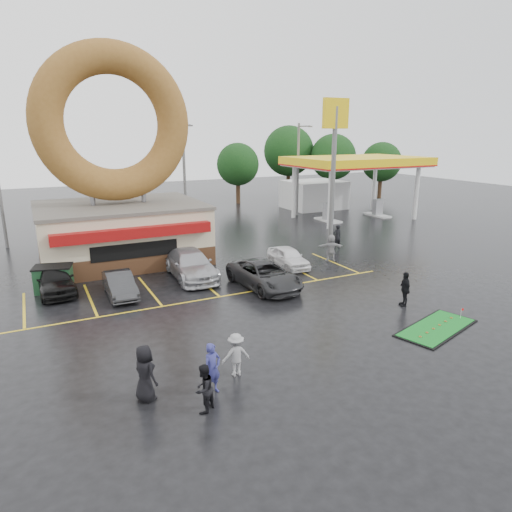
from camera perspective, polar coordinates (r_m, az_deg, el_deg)
name	(u,v)px	position (r m, az deg, el deg)	size (l,w,h in m)	color
ground	(249,320)	(20.61, -0.93, -8.05)	(120.00, 120.00, 0.00)	black
donut_shop	(118,192)	(30.72, -16.83, 7.70)	(10.20, 8.70, 13.50)	#472B19
gas_station	(337,178)	(47.53, 10.08, 9.62)	(12.30, 13.65, 5.90)	silver
shell_sign	(334,143)	(35.98, 9.78, 13.79)	(2.20, 0.36, 10.60)	slate
streetlight_mid	(185,173)	(40.04, -8.91, 10.22)	(0.40, 2.21, 9.00)	slate
streetlight_right	(298,167)	(46.01, 5.31, 10.96)	(0.40, 2.21, 9.00)	slate
tree_far_a	(333,157)	(58.25, 9.62, 12.10)	(5.60, 5.60, 8.00)	#332114
tree_far_b	(382,162)	(60.49, 15.42, 11.26)	(4.90, 4.90, 7.00)	#332114
tree_far_c	(289,151)	(59.37, 4.11, 12.95)	(6.30, 6.30, 9.00)	#332114
tree_far_d	(238,164)	(53.98, -2.29, 11.37)	(4.90, 4.90, 7.00)	#332114
car_black	(55,279)	(26.02, -23.88, -2.66)	(1.75, 4.35, 1.48)	black
car_dgrey	(120,284)	(24.40, -16.66, -3.43)	(1.29, 3.71, 1.22)	#2C2D2F
car_silver	(191,264)	(26.54, -8.17, -1.04)	(2.19, 5.39, 1.56)	#A8A9AD
car_grey	(264,275)	(24.60, 1.04, -2.38)	(2.35, 5.10, 1.42)	#2A2B2D
car_white	(288,257)	(28.43, 4.05, -0.15)	(1.49, 3.70, 1.26)	white
person_blue	(212,369)	(15.04, -5.47, -13.83)	(0.63, 0.41, 1.71)	navy
person_blackjkt	(204,389)	(14.23, -6.56, -16.15)	(0.74, 0.58, 1.52)	black
person_hoodie	(236,355)	(16.00, -2.52, -12.23)	(1.00, 0.57, 1.54)	gray
person_bystander	(145,373)	(15.00, -13.71, -14.05)	(0.90, 0.59, 1.84)	black
person_cameraman	(405,289)	(23.16, 18.11, -3.93)	(1.00, 0.41, 1.70)	black
person_walker_near	(331,248)	(30.06, 9.35, 1.03)	(1.63, 0.52, 1.76)	#969598
person_walker_far	(337,237)	(33.43, 10.10, 2.41)	(0.63, 0.42, 1.73)	black
dumpster	(54,279)	(26.34, -23.96, -2.67)	(1.80, 1.20, 1.30)	#1A4325
putting_green	(436,328)	(21.26, 21.62, -8.34)	(4.52, 2.93, 0.52)	black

